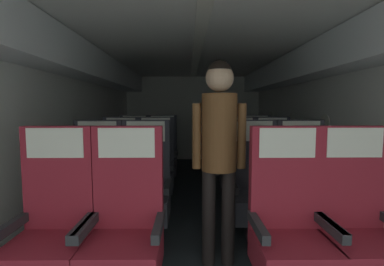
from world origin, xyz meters
The scene contains 19 objects.
ground centered at (0.00, 3.42, -0.01)m, with size 3.51×7.24×0.02m, color #23282D.
fuselage_shell centered at (0.00, 3.67, 1.52)m, with size 3.39×6.89×2.09m.
seat_a_left_window centered at (-1.01, 1.67, 0.48)m, with size 0.50×0.48×1.16m.
seat_a_left_aisle centered at (-0.53, 1.67, 0.48)m, with size 0.50×0.48×1.16m.
seat_a_right_aisle centered at (1.00, 1.66, 0.48)m, with size 0.50×0.48×1.16m.
seat_a_right_window centered at (0.54, 1.65, 0.48)m, with size 0.50×0.48×1.16m.
seat_b_left_window centered at (-1.01, 2.57, 0.48)m, with size 0.50×0.48×1.16m.
seat_b_left_aisle centered at (-0.54, 2.57, 0.48)m, with size 0.50×0.48×1.16m.
seat_b_right_aisle centered at (1.01, 2.58, 0.48)m, with size 0.50×0.48×1.16m.
seat_b_right_window centered at (0.53, 2.59, 0.48)m, with size 0.50×0.48×1.16m.
seat_c_left_window centered at (-1.00, 3.50, 0.48)m, with size 0.50×0.48×1.16m.
seat_c_left_aisle centered at (-0.55, 3.52, 0.48)m, with size 0.50×0.48×1.16m.
seat_c_right_aisle centered at (1.00, 3.52, 0.48)m, with size 0.50×0.48×1.16m.
seat_c_right_window centered at (0.55, 3.52, 0.48)m, with size 0.50×0.48×1.16m.
seat_d_left_window centered at (-1.01, 4.45, 0.48)m, with size 0.50×0.48×1.16m.
seat_d_left_aisle centered at (-0.54, 4.43, 0.48)m, with size 0.50×0.48×1.16m.
seat_d_right_aisle centered at (1.00, 4.42, 0.48)m, with size 0.50×0.48×1.16m.
seat_d_right_window centered at (0.54, 4.44, 0.48)m, with size 0.50×0.48×1.16m.
flight_attendant centered at (0.13, 2.11, 1.02)m, with size 0.43×0.28×1.65m.
Camera 1 is at (-0.12, -0.13, 1.29)m, focal length 26.51 mm.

